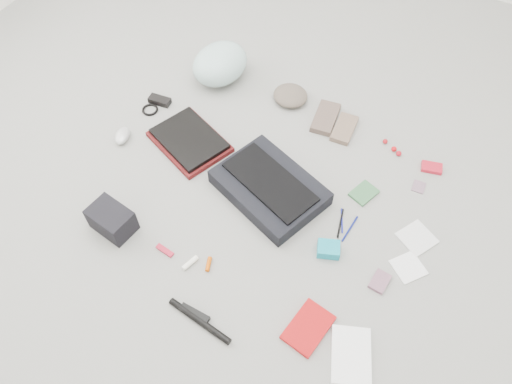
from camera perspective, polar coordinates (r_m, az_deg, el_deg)
The scene contains 33 objects.
ground_plane at distance 2.21m, azimuth 0.00°, elevation -0.75°, with size 4.00×4.00×0.00m, color gray.
messenger_bag at distance 2.20m, azimuth 1.56°, elevation 0.50°, with size 0.46×0.33×0.08m, color black.
bag_flap at distance 2.16m, azimuth 1.59°, elevation 1.18°, with size 0.42×0.19×0.01m, color black.
laptop_sleeve at distance 2.42m, azimuth -7.59°, elevation 5.69°, with size 0.36×0.27×0.02m, color #591213.
laptop at distance 2.40m, azimuth -7.65°, elevation 6.06°, with size 0.33×0.24×0.02m, color black.
bike_helmet at distance 2.67m, azimuth -4.14°, elevation 14.42°, with size 0.25×0.32×0.19m, color silver.
beanie at distance 2.59m, azimuth 3.96°, elevation 10.94°, with size 0.18×0.17×0.06m, color brown.
mitten_left at distance 2.52m, azimuth 7.95°, elevation 8.40°, with size 0.10×0.21×0.03m, color brown.
mitten_right at distance 2.49m, azimuth 10.05°, elevation 7.14°, with size 0.09×0.18×0.03m, color #775F4E.
power_brick at distance 2.63m, azimuth -10.95°, elevation 10.23°, with size 0.11×0.05×0.03m, color black.
cable_coil at distance 2.60m, azimuth -12.02°, elevation 9.19°, with size 0.08×0.08×0.01m, color black.
mouse at distance 2.49m, azimuth -15.05°, elevation 6.24°, with size 0.07×0.11×0.04m, color #AFAFAF.
camera_bag at distance 2.16m, azimuth -16.15°, elevation -3.08°, with size 0.18×0.13×0.12m, color black.
multitool at distance 2.10m, azimuth -10.38°, elevation -6.59°, with size 0.08×0.02×0.01m, color #A4162B.
toiletry_tube_white at distance 2.05m, azimuth -7.53°, elevation -8.03°, with size 0.02×0.02×0.07m, color white.
toiletry_tube_orange at distance 2.04m, azimuth -5.45°, elevation -8.21°, with size 0.02×0.02×0.06m, color #C54900.
u_lock at distance 1.96m, azimuth -7.02°, elevation -13.64°, with size 0.12×0.03×0.02m, color black.
bike_pump at distance 1.94m, azimuth -6.46°, elevation -14.44°, with size 0.03×0.03×0.28m, color black.
book_red at distance 1.94m, azimuth 5.99°, elevation -15.16°, with size 0.13×0.19×0.02m, color red.
book_white at distance 1.92m, azimuth 10.81°, elevation -17.89°, with size 0.14×0.21×0.02m, color white.
notepad at distance 2.27m, azimuth 12.22°, elevation -0.11°, with size 0.09×0.12×0.01m, color #32633B.
pen_blue at distance 2.17m, azimuth 9.79°, elevation -3.24°, with size 0.01×0.01×0.12m, color navy.
pen_black at distance 2.16m, azimuth 9.62°, elevation -3.55°, with size 0.01×0.01×0.15m, color black.
pen_navy at distance 2.16m, azimuth 10.68°, elevation -4.15°, with size 0.01×0.01×0.14m, color navy.
accordion_wallet at distance 2.07m, azimuth 8.28°, elevation -6.48°, with size 0.09×0.07×0.05m, color #1095B0.
card_deck at distance 2.06m, azimuth 13.96°, elevation -9.90°, with size 0.06×0.09×0.02m, color #86596D.
napkin_top at distance 2.20m, azimuth 17.91°, elevation -5.03°, with size 0.13×0.13×0.01m, color silver.
napkin_bottom at distance 2.12m, azimuth 17.02°, elevation -8.23°, with size 0.12×0.12×0.01m, color white.
lollipop_a at distance 2.48m, azimuth 14.55°, elevation 5.62°, with size 0.02×0.02×0.02m, color maroon.
lollipop_b at distance 2.45m, azimuth 15.50°, elevation 4.76°, with size 0.03×0.03×0.03m, color #BB080E.
lollipop_c at distance 2.44m, azimuth 16.00°, elevation 4.25°, with size 0.03×0.03×0.03m, color #AA0D1A.
altoids_tin at distance 2.44m, azimuth 19.43°, elevation 2.65°, with size 0.09×0.06×0.02m, color red.
stamp_sheet at distance 2.36m, azimuth 18.10°, elevation 0.58°, with size 0.05×0.07×0.00m, color gray.
Camera 1 is at (0.58, -1.11, 1.82)m, focal length 35.00 mm.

